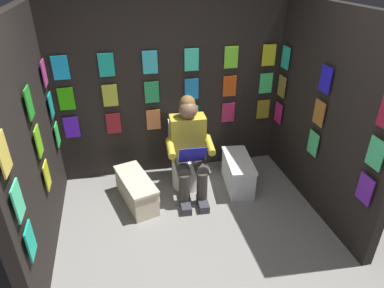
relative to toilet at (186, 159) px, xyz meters
name	(u,v)px	position (x,y,z in m)	size (l,w,h in m)	color
display_wall_back	(171,91)	(0.10, -0.40, 0.75)	(2.88, 0.14, 2.15)	black
display_wall_left	(326,115)	(-1.34, 0.68, 0.75)	(0.14, 2.07, 2.15)	black
display_wall_right	(29,145)	(1.54, 0.68, 0.75)	(0.14, 2.07, 2.15)	black
toilet	(186,159)	(0.00, 0.00, 0.00)	(0.41, 0.56, 0.77)	white
person_reading	(189,148)	(0.01, 0.23, 0.27)	(0.54, 0.70, 1.19)	gold
comic_longbox_near	(238,173)	(-0.59, 0.25, -0.13)	(0.37, 0.69, 0.39)	silver
comic_longbox_far	(136,190)	(0.65, 0.29, -0.16)	(0.47, 0.78, 0.34)	beige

